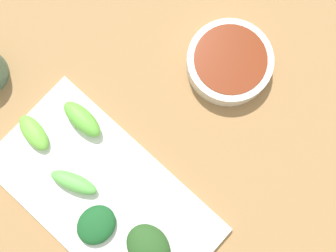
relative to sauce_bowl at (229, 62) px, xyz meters
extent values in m
cube|color=#9B7246|center=(0.15, -0.03, -0.03)|extent=(2.10, 2.10, 0.02)
cylinder|color=silver|center=(0.00, 0.00, 0.00)|extent=(0.13, 0.13, 0.03)
cylinder|color=maroon|center=(0.00, 0.00, 0.00)|extent=(0.11, 0.11, 0.02)
cube|color=white|center=(0.28, 0.00, -0.01)|extent=(0.19, 0.35, 0.01)
ellipsoid|color=#185225|center=(0.32, 0.02, 0.00)|extent=(0.06, 0.05, 0.02)
ellipsoid|color=#6AB33E|center=(0.28, -0.15, 0.00)|extent=(0.04, 0.07, 0.02)
ellipsoid|color=#64B940|center=(0.22, -0.10, 0.01)|extent=(0.03, 0.07, 0.03)
ellipsoid|color=#275020|center=(0.29, 0.10, 0.01)|extent=(0.06, 0.07, 0.03)
ellipsoid|color=#60B44F|center=(0.30, -0.05, 0.00)|extent=(0.05, 0.08, 0.02)
camera|label=1|loc=(0.22, 0.07, 0.65)|focal=46.60mm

